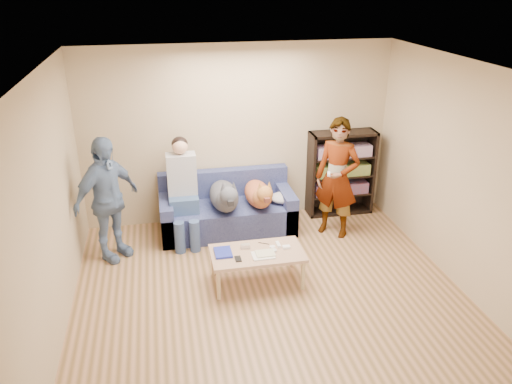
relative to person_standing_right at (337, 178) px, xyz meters
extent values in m
plane|color=brown|center=(-1.24, -1.67, -0.85)|extent=(5.00, 5.00, 0.00)
plane|color=white|center=(-1.24, -1.67, 1.75)|extent=(5.00, 5.00, 0.00)
plane|color=tan|center=(-1.24, 0.83, 0.45)|extent=(4.50, 0.00, 4.50)
plane|color=tan|center=(-3.49, -1.67, 0.45)|extent=(0.00, 5.00, 5.00)
plane|color=tan|center=(1.01, -1.67, 0.45)|extent=(0.00, 5.00, 5.00)
ellipsoid|color=#BBBBC0|center=(-0.69, 0.28, -0.36)|extent=(0.38, 0.32, 0.13)
imported|color=gray|center=(0.00, 0.00, 0.00)|extent=(0.74, 0.71, 1.70)
imported|color=#677FA6|center=(-3.08, -0.06, -0.02)|extent=(0.98, 0.96, 1.65)
cube|color=white|center=(-0.20, -0.20, 0.16)|extent=(0.07, 0.12, 0.03)
cube|color=#1C289D|center=(-1.74, -0.97, -0.42)|extent=(0.20, 0.26, 0.03)
cube|color=white|center=(-1.29, -1.12, -0.42)|extent=(0.26, 0.20, 0.02)
cube|color=beige|center=(-1.26, -1.10, -0.41)|extent=(0.22, 0.17, 0.01)
cube|color=#B8B7BC|center=(-1.46, -0.90, -0.40)|extent=(0.11, 0.06, 0.05)
cube|color=white|center=(-1.06, -0.92, -0.41)|extent=(0.04, 0.13, 0.03)
cube|color=white|center=(-0.98, -1.00, -0.41)|extent=(0.09, 0.06, 0.03)
cylinder|color=silver|center=(-1.14, -1.04, -0.42)|extent=(0.07, 0.07, 0.02)
cylinder|color=white|center=(-1.14, -0.96, -0.42)|extent=(0.07, 0.07, 0.02)
cylinder|color=orange|center=(-1.36, -1.18, -0.43)|extent=(0.13, 0.06, 0.01)
cylinder|color=black|center=(-1.22, -0.84, -0.43)|extent=(0.13, 0.08, 0.01)
cube|color=black|center=(-1.59, -1.14, -0.42)|extent=(0.07, 0.12, 0.02)
cube|color=#515B93|center=(-1.49, 0.38, -0.64)|extent=(1.90, 0.85, 0.42)
cube|color=#515B93|center=(-1.49, 0.72, -0.23)|extent=(1.90, 0.18, 0.40)
cube|color=#515B93|center=(-2.35, 0.38, -0.56)|extent=(0.18, 0.85, 0.58)
cube|color=#515B93|center=(-0.63, 0.38, -0.56)|extent=(0.18, 0.85, 0.58)
cube|color=#3C5B84|center=(-2.11, 0.30, -0.32)|extent=(0.40, 0.38, 0.22)
cylinder|color=#3A4B81|center=(-2.21, -0.12, -0.64)|extent=(0.14, 0.14, 0.47)
cylinder|color=#41538F|center=(-2.01, -0.12, -0.64)|extent=(0.14, 0.14, 0.47)
cube|color=#AAA9AE|center=(-2.11, 0.40, 0.07)|extent=(0.40, 0.24, 0.58)
sphere|color=#E3AC88|center=(-2.11, 0.40, 0.47)|extent=(0.21, 0.21, 0.21)
ellipsoid|color=black|center=(-2.11, 0.43, 0.50)|extent=(0.22, 0.22, 0.19)
ellipsoid|color=#4A4C54|center=(-1.54, 0.29, -0.26)|extent=(0.40, 0.83, 0.34)
sphere|color=#4F515A|center=(-1.54, -0.03, -0.18)|extent=(0.30, 0.30, 0.30)
sphere|color=#52555D|center=(-1.54, -0.21, -0.04)|extent=(0.24, 0.24, 0.24)
cube|color=black|center=(-1.54, -0.33, -0.07)|extent=(0.08, 0.11, 0.07)
cone|color=#474950|center=(-1.61, -0.18, 0.09)|extent=(0.08, 0.08, 0.11)
cone|color=#474A51|center=(-1.48, -0.18, 0.09)|extent=(0.08, 0.08, 0.11)
cylinder|color=#4D5158|center=(-1.54, 0.72, -0.29)|extent=(0.05, 0.27, 0.16)
ellipsoid|color=#C7633C|center=(-1.06, 0.30, -0.27)|extent=(0.36, 0.75, 0.31)
sphere|color=#AC7134|center=(-1.06, 0.00, -0.20)|extent=(0.27, 0.27, 0.27)
sphere|color=#BA8838|center=(-1.06, -0.16, -0.08)|extent=(0.22, 0.22, 0.22)
cube|color=brown|center=(-1.06, -0.27, -0.11)|extent=(0.07, 0.10, 0.06)
cone|color=#C27E3B|center=(-1.12, -0.13, 0.04)|extent=(0.07, 0.07, 0.10)
cone|color=#A97033|center=(-0.99, -0.13, 0.04)|extent=(0.07, 0.07, 0.10)
cylinder|color=#BC7739|center=(-1.06, 0.69, -0.30)|extent=(0.04, 0.24, 0.14)
cube|color=tan|center=(-1.34, -1.02, -0.45)|extent=(1.10, 0.60, 0.04)
cylinder|color=tan|center=(-1.84, -1.27, -0.66)|extent=(0.05, 0.05, 0.38)
cylinder|color=tan|center=(-0.84, -1.27, -0.66)|extent=(0.05, 0.05, 0.38)
cylinder|color=tan|center=(-1.84, -0.77, -0.66)|extent=(0.05, 0.05, 0.38)
cylinder|color=#D8B685|center=(-0.84, -0.77, -0.66)|extent=(0.05, 0.05, 0.38)
cube|color=black|center=(-0.17, 0.65, -0.20)|extent=(0.04, 0.34, 1.30)
cube|color=black|center=(0.79, 0.65, -0.20)|extent=(0.04, 0.34, 1.30)
cube|color=black|center=(0.31, 0.65, 0.43)|extent=(1.00, 0.34, 0.04)
cube|color=black|center=(0.31, 0.65, -0.83)|extent=(1.00, 0.34, 0.04)
cube|color=black|center=(0.31, 0.81, -0.20)|extent=(1.00, 0.02, 1.30)
cube|color=black|center=(0.31, 0.65, -0.53)|extent=(0.94, 0.32, 0.03)
cube|color=black|center=(0.31, 0.65, -0.23)|extent=(0.94, 0.32, 0.02)
cube|color=black|center=(0.31, 0.65, 0.07)|extent=(0.94, 0.32, 0.02)
cube|color=#B23333|center=(0.31, 0.63, -0.43)|extent=(0.84, 0.24, 0.17)
cube|color=gold|center=(0.31, 0.63, -0.13)|extent=(0.84, 0.24, 0.17)
cube|color=#994C99|center=(0.31, 0.63, 0.17)|extent=(0.84, 0.24, 0.17)
camera|label=1|loc=(-2.37, -6.04, 2.59)|focal=35.00mm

